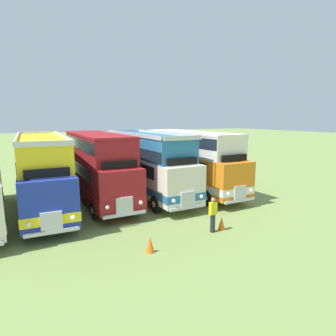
% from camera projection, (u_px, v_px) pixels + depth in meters
% --- Properties ---
extents(ground_plane, '(200.00, 200.00, 0.00)m').
position_uv_depth(ground_plane, '(102.00, 202.00, 19.17)').
color(ground_plane, '#7A934C').
extents(bus_second_in_row, '(2.96, 11.23, 4.52)m').
position_uv_depth(bus_second_in_row, '(43.00, 171.00, 17.41)').
color(bus_second_in_row, '#1E339E').
rests_on(bus_second_in_row, ground).
extents(bus_third_in_row, '(2.68, 10.16, 4.49)m').
position_uv_depth(bus_third_in_row, '(98.00, 164.00, 19.18)').
color(bus_third_in_row, maroon).
rests_on(bus_third_in_row, ground).
extents(bus_fourth_in_row, '(2.66, 10.50, 4.52)m').
position_uv_depth(bus_fourth_in_row, '(148.00, 163.00, 20.46)').
color(bus_fourth_in_row, silver).
rests_on(bus_fourth_in_row, ground).
extents(bus_fifth_in_row, '(2.77, 10.49, 4.49)m').
position_uv_depth(bus_fifth_in_row, '(191.00, 159.00, 21.77)').
color(bus_fifth_in_row, orange).
rests_on(bus_fifth_in_row, ground).
extents(cone_near_end, '(0.36, 0.36, 0.70)m').
position_uv_depth(cone_near_end, '(150.00, 244.00, 12.02)').
color(cone_near_end, orange).
rests_on(cone_near_end, ground).
extents(cone_mid_row, '(0.36, 0.36, 0.65)m').
position_uv_depth(cone_mid_row, '(222.00, 223.00, 14.48)').
color(cone_mid_row, orange).
rests_on(cone_mid_row, ground).
extents(marshal_person, '(0.36, 0.24, 1.73)m').
position_uv_depth(marshal_person, '(213.00, 215.00, 14.08)').
color(marshal_person, '#23232D').
rests_on(marshal_person, ground).
extents(rope_fence_line, '(19.74, 0.08, 1.05)m').
position_uv_depth(rope_fence_line, '(73.00, 169.00, 27.77)').
color(rope_fence_line, '#8C704C').
rests_on(rope_fence_line, ground).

